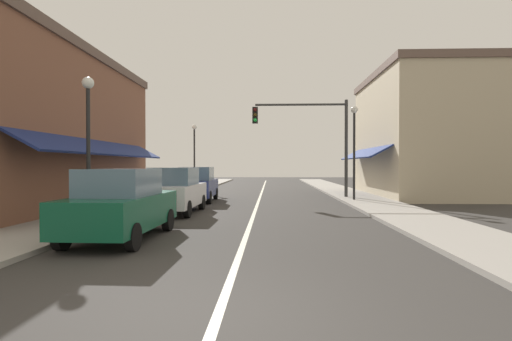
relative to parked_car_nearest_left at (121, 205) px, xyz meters
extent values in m
plane|color=#33302D|center=(3.08, 12.67, -0.88)|extent=(80.00, 80.00, 0.00)
cube|color=gray|center=(-2.42, 12.67, -0.82)|extent=(2.60, 56.00, 0.12)
cube|color=gray|center=(8.58, 12.67, -0.82)|extent=(2.60, 56.00, 0.12)
cube|color=silver|center=(3.08, 12.67, -0.88)|extent=(0.14, 52.00, 0.01)
cube|color=brown|center=(-6.62, 6.67, 2.31)|extent=(5.81, 14.00, 6.38)
cube|color=brown|center=(-6.62, 6.67, 5.70)|extent=(6.01, 14.20, 0.40)
cube|color=slate|center=(-3.78, 6.67, 0.52)|extent=(0.08, 10.64, 1.80)
cube|color=navy|center=(-3.17, 6.67, 1.72)|extent=(1.27, 11.76, 0.73)
cube|color=slate|center=(-3.78, 3.59, 3.72)|extent=(0.08, 1.10, 1.30)
cube|color=slate|center=(-3.78, 9.75, 3.72)|extent=(0.08, 1.10, 1.30)
cube|color=#BCAD8E|center=(12.63, 14.67, 2.62)|extent=(5.49, 10.00, 7.00)
cube|color=brown|center=(12.63, 14.67, 6.32)|extent=(5.69, 10.20, 0.40)
cube|color=slate|center=(9.94, 14.67, 0.52)|extent=(0.08, 7.60, 1.80)
cube|color=navy|center=(9.33, 14.67, 1.72)|extent=(1.27, 8.40, 0.73)
cube|color=slate|center=(9.94, 12.47, 4.16)|extent=(0.08, 1.10, 1.30)
cube|color=slate|center=(9.94, 16.87, 4.16)|extent=(0.08, 1.10, 1.30)
cube|color=#0F4C33|center=(0.00, 0.03, -0.17)|extent=(1.81, 4.14, 0.80)
cube|color=slate|center=(0.00, -0.07, 0.56)|extent=(1.56, 2.03, 0.66)
cylinder|color=black|center=(-0.76, 1.39, -0.57)|extent=(0.21, 0.62, 0.62)
cylinder|color=black|center=(0.82, 1.36, -0.57)|extent=(0.21, 0.62, 0.62)
cylinder|color=black|center=(-0.82, -1.31, -0.57)|extent=(0.21, 0.62, 0.62)
cylinder|color=black|center=(0.76, -1.34, -0.57)|extent=(0.21, 0.62, 0.62)
cube|color=silver|center=(0.02, 5.50, -0.17)|extent=(1.79, 4.13, 0.80)
cube|color=slate|center=(0.02, 5.40, 0.56)|extent=(1.55, 2.02, 0.66)
cylinder|color=black|center=(-0.75, 6.87, -0.57)|extent=(0.21, 0.62, 0.62)
cylinder|color=black|center=(0.83, 6.84, -0.57)|extent=(0.21, 0.62, 0.62)
cylinder|color=black|center=(-0.79, 4.16, -0.57)|extent=(0.21, 0.62, 0.62)
cylinder|color=black|center=(0.79, 4.13, -0.57)|extent=(0.21, 0.62, 0.62)
cube|color=navy|center=(-0.05, 10.52, -0.17)|extent=(1.82, 4.14, 0.80)
cube|color=slate|center=(-0.05, 10.42, 0.56)|extent=(1.57, 2.04, 0.66)
cylinder|color=black|center=(-0.88, 11.85, -0.57)|extent=(0.22, 0.62, 0.62)
cylinder|color=black|center=(0.71, 11.89, -0.57)|extent=(0.22, 0.62, 0.62)
cylinder|color=black|center=(-0.81, 9.15, -0.57)|extent=(0.22, 0.62, 0.62)
cylinder|color=black|center=(0.77, 9.19, -0.57)|extent=(0.22, 0.62, 0.62)
cylinder|color=#333333|center=(7.88, 12.48, 1.86)|extent=(0.18, 0.18, 5.47)
cylinder|color=#333333|center=(5.37, 12.48, 4.35)|extent=(5.03, 0.12, 0.12)
cube|color=black|center=(2.85, 12.30, 3.75)|extent=(0.30, 0.24, 0.90)
sphere|color=#420F0F|center=(2.85, 12.17, 4.03)|extent=(0.20, 0.20, 0.20)
sphere|color=#3D2D0C|center=(2.85, 12.17, 3.75)|extent=(0.20, 0.20, 0.20)
sphere|color=green|center=(2.85, 12.17, 3.47)|extent=(0.20, 0.20, 0.20)
cylinder|color=black|center=(-1.83, 2.15, 1.21)|extent=(0.12, 0.12, 4.18)
sphere|color=white|center=(-1.83, 2.15, 3.49)|extent=(0.36, 0.36, 0.36)
cylinder|color=black|center=(7.94, 10.63, 1.37)|extent=(0.12, 0.12, 4.50)
sphere|color=white|center=(7.94, 10.63, 3.80)|extent=(0.36, 0.36, 0.36)
cylinder|color=black|center=(-1.95, 19.62, 1.38)|extent=(0.12, 0.12, 4.52)
sphere|color=white|center=(-1.95, 19.62, 3.82)|extent=(0.36, 0.36, 0.36)
camera|label=1|loc=(3.75, -9.85, 0.98)|focal=28.15mm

